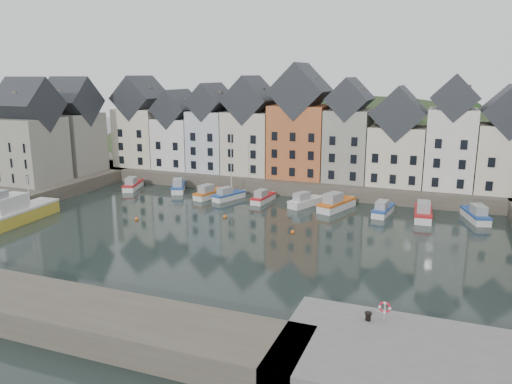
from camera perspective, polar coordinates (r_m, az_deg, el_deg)
The scene contains 20 objects.
ground at distance 55.79m, azimuth -3.25°, elevation -5.53°, with size 260.00×260.00×0.00m, color black.
far_quay at distance 82.83m, azimuth 5.29°, elevation 1.41°, with size 90.00×16.00×2.00m, color #4E473C.
near_quay at distance 32.80m, azimuth 19.16°, elevation -18.69°, with size 18.00×10.00×2.00m, color #60605E.
hillside at distance 112.24m, azimuth 8.75°, elevation -5.54°, with size 153.60×70.40×64.00m.
far_terrace at distance 78.85m, azimuth 7.27°, elevation 6.56°, with size 72.37×8.16×17.78m.
left_terrace at distance 84.99m, azimuth -22.17°, elevation 6.17°, with size 7.65×17.00×15.69m.
mooring_buoys at distance 61.96m, azimuth -4.60°, elevation -3.47°, with size 20.50×5.50×0.50m.
boat_a at distance 82.44m, azimuth -13.91°, elevation 0.78°, with size 3.45×6.16×2.26m.
boat_b at distance 79.53m, azimuth -8.86°, elevation 0.58°, with size 4.23×6.24×2.31m.
boat_c at distance 74.76m, azimuth -5.37°, elevation -0.14°, with size 3.15×6.19×2.28m.
boat_d at distance 73.41m, azimuth -3.20°, elevation -0.35°, with size 3.55×5.79×10.59m.
boat_e at distance 71.98m, azimuth 0.78°, elevation -0.66°, with size 2.20×5.55×2.08m.
boat_f at distance 70.03m, azimuth 5.60°, elevation -1.07°, with size 4.06×6.15×2.27m.
boat_g at distance 68.69m, azimuth 9.12°, elevation -1.35°, with size 4.35×7.35×2.70m.
boat_h at distance 67.54m, azimuth 14.29°, elevation -1.98°, with size 2.45×5.93×2.21m.
boat_i at distance 67.08m, azimuth 18.56°, elevation -2.26°, with size 2.49×6.96×2.63m.
boat_j at distance 68.65m, azimuth 23.84°, elevation -2.43°, with size 3.65×6.59×2.42m.
large_vessel at distance 68.48m, azimuth -25.70°, elevation -2.10°, with size 3.60×11.18×5.75m.
mooring_bollard at distance 34.98m, azimuth 12.70°, elevation -13.66°, with size 0.48×0.48×0.56m.
life_ring_post at distance 35.08m, azimuth 14.51°, elevation -12.68°, with size 0.80×0.17×1.30m.
Camera 1 is at (21.88, -48.06, 17.98)m, focal length 35.00 mm.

